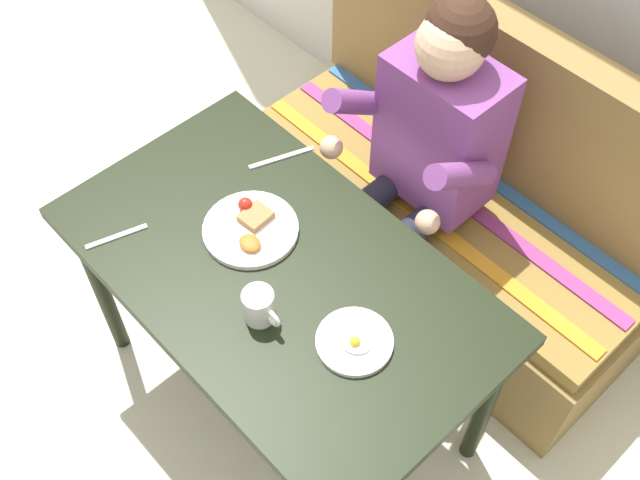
# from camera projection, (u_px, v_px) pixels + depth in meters

# --- Properties ---
(ground_plane) EXTENTS (8.00, 8.00, 0.00)m
(ground_plane) POSITION_uv_depth(u_px,v_px,m) (287.00, 393.00, 2.61)
(ground_plane) COLOR beige
(table) EXTENTS (1.20, 0.70, 0.73)m
(table) POSITION_uv_depth(u_px,v_px,m) (279.00, 287.00, 2.09)
(table) COLOR black
(table) RESTS_ON ground
(couch) EXTENTS (1.44, 0.56, 1.00)m
(couch) POSITION_uv_depth(u_px,v_px,m) (452.00, 210.00, 2.66)
(couch) COLOR olive
(couch) RESTS_ON ground
(person) EXTENTS (0.45, 0.61, 1.21)m
(person) POSITION_uv_depth(u_px,v_px,m) (424.00, 147.00, 2.27)
(person) COLOR #7C3F85
(person) RESTS_ON ground
(plate_breakfast) EXTENTS (0.26, 0.26, 0.05)m
(plate_breakfast) POSITION_uv_depth(u_px,v_px,m) (251.00, 228.00, 2.09)
(plate_breakfast) COLOR white
(plate_breakfast) RESTS_ON table
(plate_eggs) EXTENTS (0.19, 0.19, 0.04)m
(plate_eggs) POSITION_uv_depth(u_px,v_px,m) (354.00, 341.00, 1.89)
(plate_eggs) COLOR white
(plate_eggs) RESTS_ON table
(coffee_mug) EXTENTS (0.12, 0.08, 0.09)m
(coffee_mug) POSITION_uv_depth(u_px,v_px,m) (259.00, 306.00, 1.90)
(coffee_mug) COLOR white
(coffee_mug) RESTS_ON table
(fork) EXTENTS (0.06, 0.17, 0.00)m
(fork) POSITION_uv_depth(u_px,v_px,m) (117.00, 236.00, 2.09)
(fork) COLOR silver
(fork) RESTS_ON table
(knife) EXTENTS (0.08, 0.19, 0.00)m
(knife) POSITION_uv_depth(u_px,v_px,m) (282.00, 157.00, 2.26)
(knife) COLOR silver
(knife) RESTS_ON table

